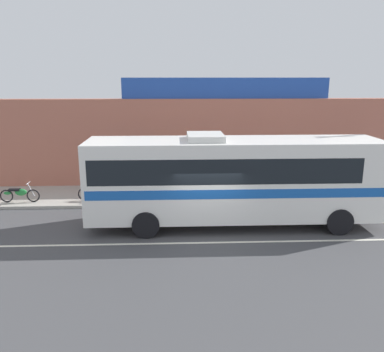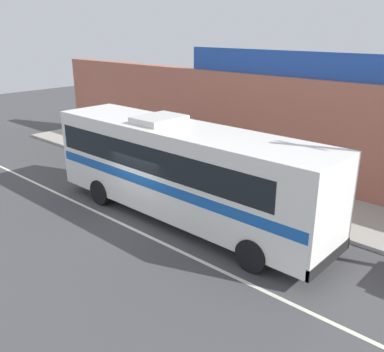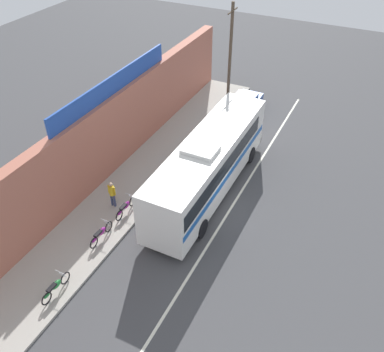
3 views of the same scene
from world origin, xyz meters
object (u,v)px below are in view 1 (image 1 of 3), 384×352
object	(u,v)px
pedestrian_by_curb	(149,176)
motorcycle_orange	(19,193)
motorcycle_green	(144,191)
intercity_bus	(232,176)
motorcycle_red	(97,192)

from	to	relation	value
pedestrian_by_curb	motorcycle_orange	bearing A→B (deg)	-169.80
motorcycle_orange	motorcycle_green	world-z (taller)	same
intercity_bus	motorcycle_green	world-z (taller)	intercity_bus
motorcycle_green	intercity_bus	bearing A→B (deg)	-40.33
pedestrian_by_curb	intercity_bus	bearing A→B (deg)	-49.35
motorcycle_red	motorcycle_green	bearing A→B (deg)	-0.37
motorcycle_orange	motorcycle_red	world-z (taller)	same
intercity_bus	pedestrian_by_curb	bearing A→B (deg)	130.65
motorcycle_red	motorcycle_green	world-z (taller)	same
intercity_bus	motorcycle_orange	bearing A→B (deg)	162.33
intercity_bus	motorcycle_red	size ratio (longest dim) A/B	6.15
motorcycle_orange	intercity_bus	bearing A→B (deg)	-17.67
intercity_bus	motorcycle_red	distance (m)	7.02
motorcycle_red	pedestrian_by_curb	size ratio (longest dim) A/B	1.16
motorcycle_orange	pedestrian_by_curb	xyz separation A→B (m)	(6.09, 1.10, 0.52)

